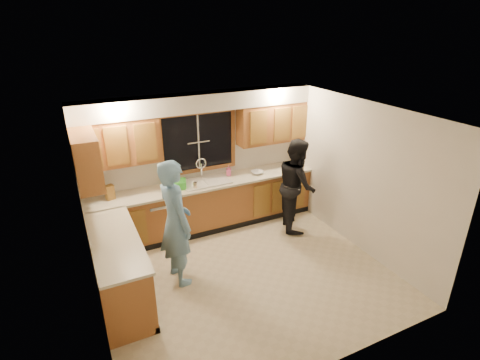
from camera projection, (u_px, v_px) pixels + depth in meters
name	position (u px, v px, depth m)	size (l,w,h in m)	color
floor	(245.00, 274.00, 5.80)	(4.20, 4.20, 0.00)	beige
ceiling	(246.00, 115.00, 4.81)	(4.20, 4.20, 0.00)	silver
wall_back	(199.00, 160.00, 6.87)	(4.20, 4.20, 0.00)	silver
wall_left	(88.00, 236.00, 4.46)	(3.80, 3.80, 0.00)	silver
wall_right	(359.00, 177.00, 6.15)	(3.80, 3.80, 0.00)	silver
base_cabinets_back	(207.00, 206.00, 6.95)	(4.20, 0.60, 0.88)	#9D5E2D
base_cabinets_left	(118.00, 269.00, 5.19)	(0.60, 1.90, 0.88)	#9D5E2D
countertop_back	(206.00, 184.00, 6.75)	(4.20, 0.63, 0.04)	beige
countertop_left	(115.00, 241.00, 5.01)	(0.63, 1.90, 0.04)	beige
upper_cabinets_left	(117.00, 143.00, 5.94)	(1.35, 0.33, 0.75)	#9D5E2D
upper_cabinets_right	(272.00, 123.00, 7.08)	(1.35, 0.33, 0.75)	#9D5E2D
upper_cabinets_return	(86.00, 160.00, 5.22)	(0.33, 0.90, 0.75)	#9D5E2D
soffit	(200.00, 102.00, 6.29)	(4.20, 0.35, 0.30)	beige
window_frame	(198.00, 142.00, 6.73)	(1.44, 0.03, 1.14)	black
sink	(206.00, 185.00, 6.78)	(0.86, 0.52, 0.57)	silver
dishwasher	(162.00, 217.00, 6.61)	(0.60, 0.56, 0.82)	silver
stove	(126.00, 293.00, 4.71)	(0.58, 0.75, 0.90)	silver
man	(176.00, 223.00, 5.34)	(0.70, 0.46, 1.92)	#6A9CCA
woman	(297.00, 185.00, 6.81)	(0.84, 0.65, 1.72)	black
knife_block	(110.00, 192.00, 6.08)	(0.13, 0.11, 0.24)	olive
cutting_board	(172.00, 175.00, 6.63)	(0.27, 0.02, 0.36)	tan
dish_crate	(178.00, 184.00, 6.52)	(0.28, 0.27, 0.13)	green
soap_bottle	(229.00, 171.00, 7.03)	(0.09, 0.09, 0.19)	#E35693
bowl	(257.00, 172.00, 7.12)	(0.23, 0.23, 0.06)	silver
can_left	(195.00, 186.00, 6.48)	(0.07, 0.07, 0.12)	beige
can_right	(195.00, 186.00, 6.46)	(0.07, 0.07, 0.13)	beige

